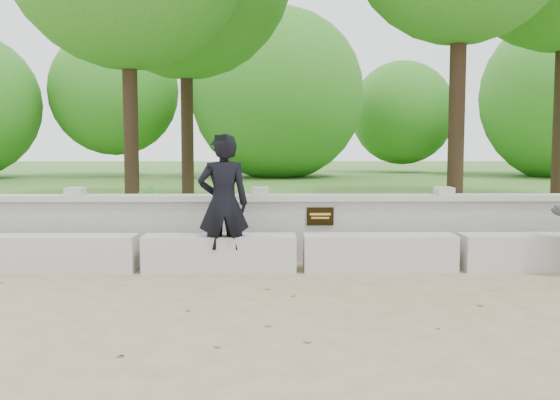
{
  "coord_description": "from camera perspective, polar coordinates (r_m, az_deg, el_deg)",
  "views": [
    {
      "loc": [
        -0.38,
        -5.82,
        1.57
      ],
      "look_at": [
        -0.25,
        1.95,
        0.89
      ],
      "focal_mm": 40.0,
      "sensor_mm": 36.0,
      "label": 1
    }
  ],
  "objects": [
    {
      "name": "concrete_bench",
      "position": [
        7.84,
        1.82,
        -4.84
      ],
      "size": [
        11.9,
        0.45,
        0.45
      ],
      "color": "beige",
      "rests_on": "ground"
    },
    {
      "name": "shrub_d",
      "position": [
        10.83,
        -18.65,
        -0.83
      ],
      "size": [
        0.29,
        0.32,
        0.52
      ],
      "primitive_type": "imported",
      "rotation": [
        0.0,
        0.0,
        4.82
      ],
      "color": "#2C7D2A",
      "rests_on": "lawn"
    },
    {
      "name": "parapet_wall",
      "position": [
        8.5,
        1.6,
        -2.44
      ],
      "size": [
        12.5,
        0.35,
        0.9
      ],
      "color": "#B8B6AE",
      "rests_on": "ground"
    },
    {
      "name": "man_main",
      "position": [
        7.67,
        -5.2,
        -0.33
      ],
      "size": [
        0.67,
        0.61,
        1.71
      ],
      "color": "black",
      "rests_on": "ground"
    },
    {
      "name": "ground",
      "position": [
        6.04,
        2.69,
        -10.04
      ],
      "size": [
        80.0,
        80.0,
        0.0
      ],
      "primitive_type": "plane",
      "color": "tan",
      "rests_on": "ground"
    },
    {
      "name": "shrub_c",
      "position": [
        9.77,
        19.0,
        -1.45
      ],
      "size": [
        0.63,
        0.62,
        0.53
      ],
      "primitive_type": "imported",
      "rotation": [
        0.0,
        0.0,
        3.82
      ],
      "color": "#2C7D2A",
      "rests_on": "lawn"
    },
    {
      "name": "shrub_a",
      "position": [
        9.99,
        -11.76,
        -0.69
      ],
      "size": [
        0.42,
        0.35,
        0.68
      ],
      "primitive_type": "imported",
      "rotation": [
        0.0,
        0.0,
        0.34
      ],
      "color": "#2C7D2A",
      "rests_on": "lawn"
    },
    {
      "name": "lawn",
      "position": [
        19.88,
        0.14,
        0.88
      ],
      "size": [
        40.0,
        22.0,
        0.25
      ],
      "primitive_type": "cube",
      "color": "#38601F",
      "rests_on": "ground"
    },
    {
      "name": "shrub_b",
      "position": [
        10.55,
        18.54,
        -0.85
      ],
      "size": [
        0.38,
        0.4,
        0.57
      ],
      "primitive_type": "imported",
      "rotation": [
        0.0,
        0.0,
        2.1
      ],
      "color": "#2C7D2A",
      "rests_on": "lawn"
    }
  ]
}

